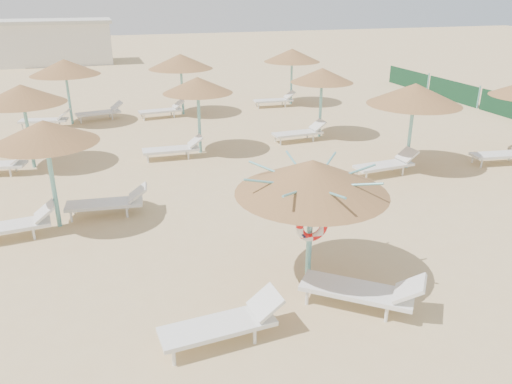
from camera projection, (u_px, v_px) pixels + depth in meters
name	position (u px, v px, depth m)	size (l,w,h in m)	color
ground	(316.00, 290.00, 9.61)	(120.00, 120.00, 0.00)	tan
main_palapa	(312.00, 177.00, 9.06)	(2.85, 2.85, 2.55)	#6AB6B8
lounger_main_a	(226.00, 323.00, 8.12)	(2.07, 0.76, 0.74)	silver
lounger_main_b	(365.00, 290.00, 8.95)	(2.09, 1.86, 0.79)	silver
palapa_field	(229.00, 79.00, 18.35)	(19.09, 13.91, 2.72)	#6AB6B8
service_hut	(56.00, 42.00, 38.12)	(8.40, 4.40, 3.25)	silver
windbreak_fence	(512.00, 107.00, 22.19)	(0.08, 19.84, 1.10)	#184823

